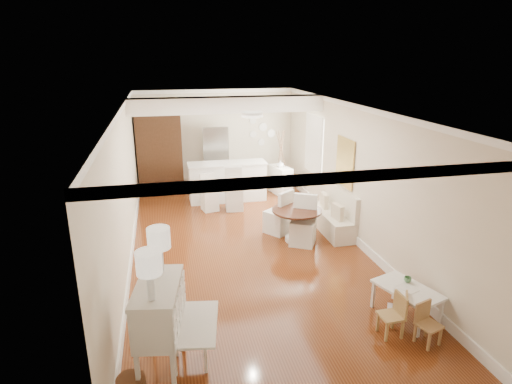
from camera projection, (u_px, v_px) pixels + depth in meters
name	position (u px, v px, depth m)	size (l,w,h in m)	color
room	(245.00, 149.00, 8.27)	(9.00, 9.04, 2.82)	brown
secretary_bureau	(161.00, 331.00, 5.03)	(0.97, 0.99, 1.24)	silver
gustavian_armchair	(190.00, 336.00, 5.27)	(0.47, 0.47, 0.82)	white
kids_table	(406.00, 302.00, 6.30)	(0.57, 0.94, 0.47)	white
kids_chair_a	(391.00, 315.00, 5.86)	(0.30, 0.30, 0.62)	#A7834C
kids_chair_b	(397.00, 309.00, 6.08)	(0.26, 0.26, 0.54)	tan
kids_chair_c	(429.00, 325.00, 5.69)	(0.29, 0.29, 0.59)	#A27849
banquette	(332.00, 210.00, 9.30)	(0.52, 1.60, 0.98)	silver
dining_table	(297.00, 225.00, 8.85)	(1.03, 1.03, 0.70)	#472416
slip_chair_near	(303.00, 221.00, 8.67)	(0.48, 0.50, 1.01)	white
slip_chair_far	(278.00, 211.00, 9.24)	(0.46, 0.48, 0.98)	silver
breakfast_counter	(227.00, 182.00, 11.31)	(2.05, 0.65, 1.03)	white
bar_stool_left	(209.00, 193.00, 10.58)	(0.37, 0.37, 0.92)	white
bar_stool_right	(234.00, 189.00, 10.60)	(0.42, 0.42, 1.05)	silver
pantry_cabinet	(160.00, 152.00, 11.77)	(1.20, 0.60, 2.30)	#381E11
fridge	(228.00, 158.00, 12.21)	(0.75, 0.65, 1.80)	silver
sideboard	(280.00, 180.00, 11.90)	(0.36, 0.81, 0.77)	white
pencil_cup	(408.00, 280.00, 6.39)	(0.11, 0.11, 0.09)	#518C5B
branch_vase	(280.00, 164.00, 11.71)	(0.18, 0.18, 0.19)	white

